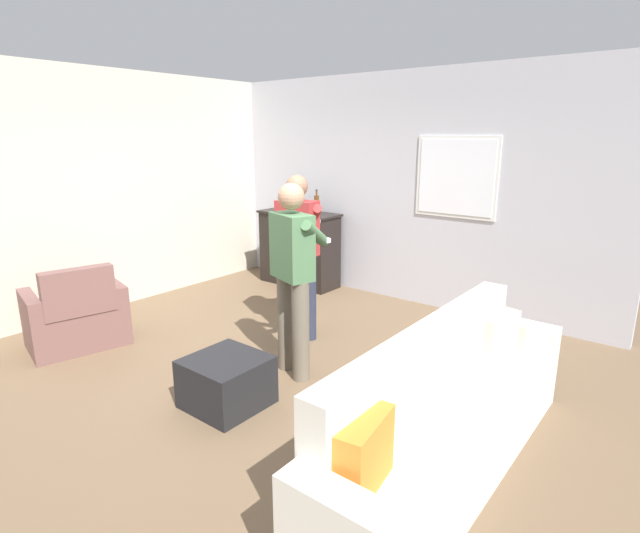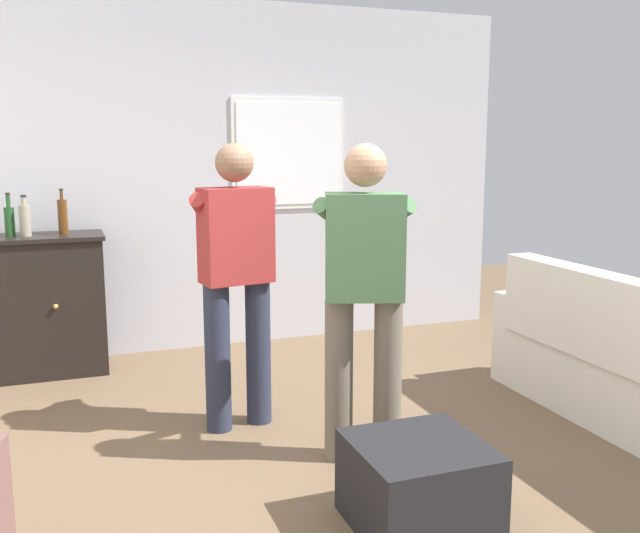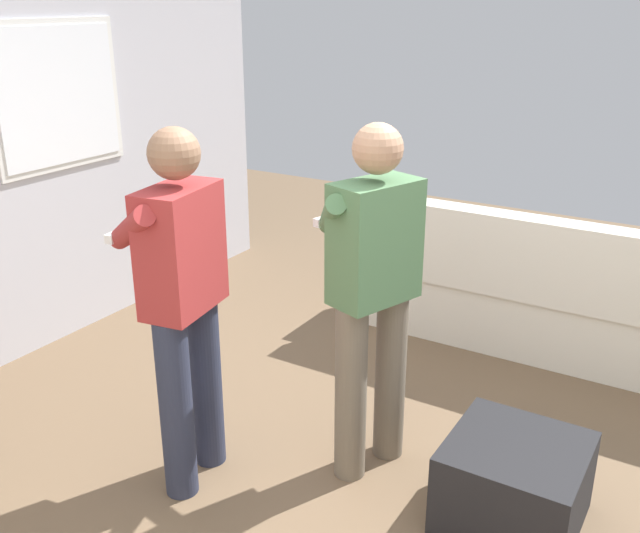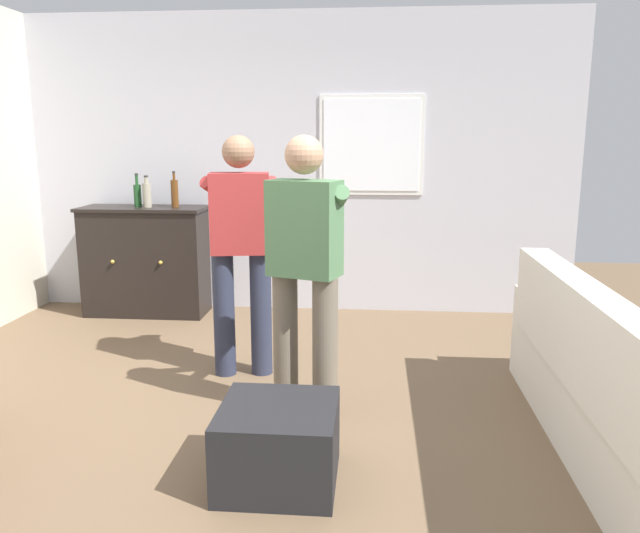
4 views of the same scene
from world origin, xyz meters
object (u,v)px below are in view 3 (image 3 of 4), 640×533
(couch, at_px, (547,302))
(ottoman, at_px, (514,483))
(person_standing_left, at_px, (182,296))
(person_standing_right, at_px, (372,287))

(couch, xyz_separation_m, ottoman, (-1.68, -0.31, -0.16))
(person_standing_left, bearing_deg, ottoman, -71.63)
(couch, distance_m, person_standing_left, 2.48)
(ottoman, bearing_deg, person_standing_right, 85.72)
(ottoman, distance_m, person_standing_right, 1.05)
(person_standing_right, bearing_deg, ottoman, -94.28)
(person_standing_left, bearing_deg, couch, -27.01)
(ottoman, height_order, person_standing_right, person_standing_right)
(ottoman, bearing_deg, person_standing_left, 108.37)
(ottoman, relative_size, person_standing_left, 0.34)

